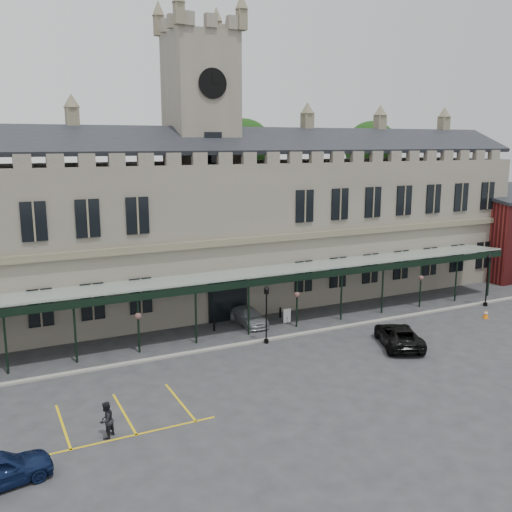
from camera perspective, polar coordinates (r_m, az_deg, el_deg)
name	(u,v)px	position (r m, az deg, el deg)	size (l,w,h in m)	color
ground	(300,369)	(35.59, 4.38, -11.24)	(140.00, 140.00, 0.00)	#2C2C2F
station_building	(203,230)	(47.77, -5.29, 2.64)	(60.00, 10.36, 17.30)	#6A6358
clock_tower	(201,149)	(47.31, -5.47, 10.63)	(5.60, 5.60, 24.80)	#6A6358
canopy	(247,301)	(41.03, -0.91, -4.57)	(50.00, 4.10, 4.30)	#8C9E93
kerb	(259,341)	(40.06, 0.32, -8.49)	(60.00, 0.40, 0.12)	gray
parking_markings	(65,431)	(30.10, -18.60, -16.24)	(16.00, 6.00, 0.01)	gold
tree_behind_mid	(244,150)	(58.74, -1.25, 10.51)	(6.00, 6.00, 16.00)	#332314
tree_behind_right	(371,150)	(67.11, 11.42, 10.39)	(6.00, 6.00, 16.00)	#332314
lamp_post_mid	(266,309)	(39.08, 1.05, -5.31)	(0.39, 0.39, 4.13)	black
lamp_post_right	(488,275)	(51.64, 22.16, -1.78)	(0.43, 0.43, 4.52)	black
traffic_cone	(486,314)	(48.61, 22.00, -5.41)	(0.43, 0.43, 0.68)	orange
sign_board	(287,316)	(44.09, 3.12, -5.99)	(0.64, 0.06, 1.09)	black
bollard_left	(214,325)	(42.26, -4.20, -6.90)	(0.16, 0.16, 0.89)	black
bollard_right	(280,312)	(45.30, 2.44, -5.66)	(0.15, 0.15, 0.83)	black
car_taxi	(248,316)	(43.63, -0.81, -6.03)	(1.75, 4.31, 1.25)	#A7AAAF
car_van	(399,335)	(40.29, 14.07, -7.70)	(2.44, 5.29, 1.47)	black
person_b	(106,420)	(28.57, -14.76, -15.59)	(0.86, 0.67, 1.77)	black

